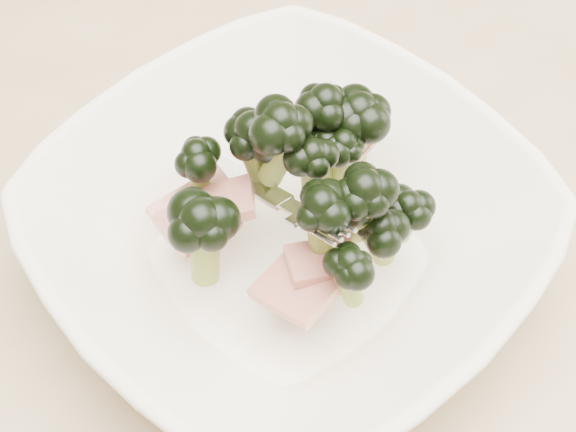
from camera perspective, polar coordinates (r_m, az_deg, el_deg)
name	(u,v)px	position (r m, az deg, el deg)	size (l,w,h in m)	color
dining_table	(442,307)	(0.62, 10.92, -6.35)	(1.20, 0.80, 0.75)	tan
broccoli_dish	(290,224)	(0.48, 0.12, -0.61)	(0.34, 0.34, 0.12)	silver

